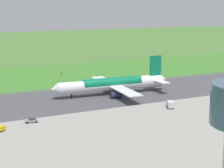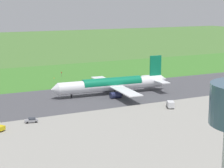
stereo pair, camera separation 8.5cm
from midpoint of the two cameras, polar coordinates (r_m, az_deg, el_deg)
The scene contains 9 objects.
ground_plane at distance 168.76m, azimuth -0.72°, elevation -1.57°, with size 800.00×800.00×0.00m, color #477233.
runway_asphalt at distance 168.75m, azimuth -0.72°, elevation -1.56°, with size 600.00×41.90×0.06m, color #47474C.
apron_concrete at distance 125.27m, azimuth 9.79°, elevation -6.45°, with size 440.00×110.00×0.05m, color gray.
grass_verge_foreground at distance 213.89m, azimuth -6.51°, elevation 1.18°, with size 600.00×80.00×0.04m, color #3C782B.
airliner_main at distance 168.99m, azimuth 0.13°, elevation -0.04°, with size 54.14×44.31×15.88m.
service_truck_fuel at distance 149.10m, azimuth 8.52°, elevation -2.92°, with size 4.57×6.20×2.65m.
service_car_ops at distance 132.25m, azimuth -11.63°, elevation -5.18°, with size 4.42×2.40×1.62m.
no_stopping_sign at distance 211.28m, azimuth -7.36°, elevation 1.46°, with size 0.60×0.10×2.62m.
traffic_cone_orange at distance 207.75m, azimuth -8.43°, elevation 0.89°, with size 0.40×0.40×0.55m, color orange.
Camera 2 is at (70.98, 148.17, 38.55)m, focal length 62.80 mm.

